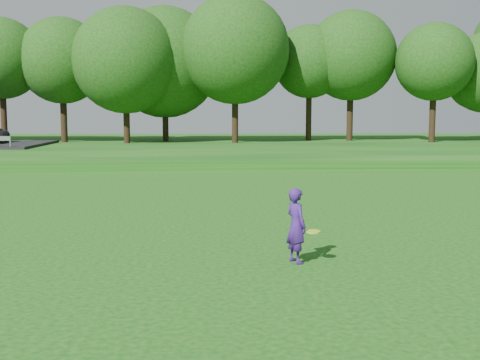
{
  "coord_description": "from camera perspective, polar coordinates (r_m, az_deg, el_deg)",
  "views": [
    {
      "loc": [
        0.38,
        -11.64,
        3.22
      ],
      "look_at": [
        1.13,
        4.75,
        1.3
      ],
      "focal_mm": 45.0,
      "sensor_mm": 36.0,
      "label": 1
    }
  ],
  "objects": [
    {
      "name": "woman",
      "position": [
        12.74,
        5.35,
        -4.33
      ],
      "size": [
        0.78,
        0.69,
        1.59
      ],
      "color": "#3B1973",
      "rests_on": "ground"
    },
    {
      "name": "ground",
      "position": [
        12.08,
        -4.4,
        -8.81
      ],
      "size": [
        140.0,
        140.0,
        0.0
      ],
      "primitive_type": "plane",
      "color": "#0D440D",
      "rests_on": "ground"
    },
    {
      "name": "treeline",
      "position": [
        49.88,
        -3.13,
        12.29
      ],
      "size": [
        104.0,
        7.0,
        15.0
      ],
      "primitive_type": null,
      "color": "#0D3B10",
      "rests_on": "berm"
    },
    {
      "name": "walking_path",
      "position": [
        31.8,
        -3.31,
        0.9
      ],
      "size": [
        130.0,
        1.6,
        0.04
      ],
      "primitive_type": "cube",
      "color": "gray",
      "rests_on": "ground"
    },
    {
      "name": "berm",
      "position": [
        45.73,
        -3.11,
        3.02
      ],
      "size": [
        130.0,
        30.0,
        0.6
      ],
      "primitive_type": "cube",
      "color": "#0D440D",
      "rests_on": "ground"
    }
  ]
}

